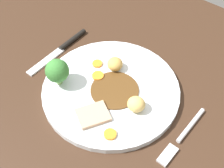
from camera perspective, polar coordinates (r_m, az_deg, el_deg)
dining_table at (r=70.66cm, az=-1.04°, el=-1.88°), size 120.00×84.00×3.60cm
dinner_plate at (r=68.39cm, az=-0.00°, el=-0.91°), size 29.14×29.14×1.40cm
gravy_pool at (r=66.92cm, az=0.23°, el=-1.32°), size 10.18×10.18×0.30cm
meat_slice_main at (r=63.20cm, az=-3.39°, el=-5.51°), size 7.29×7.68×0.80cm
roast_potato_left at (r=63.40cm, az=4.33°, el=-3.60°), size 4.50×4.39×3.02cm
roast_potato_right at (r=70.38cm, az=0.53°, el=3.58°), size 4.81×4.84×2.76cm
carrot_coin_front at (r=72.09cm, az=-2.63°, el=3.63°), size 2.25×2.25×0.48cm
carrot_coin_back at (r=69.59cm, az=-2.51°, el=1.46°), size 2.56×2.56×0.54cm
carrot_coin_side at (r=60.90cm, az=-0.33°, el=-8.93°), size 2.44×2.44×0.53cm
broccoli_floret at (r=66.88cm, az=-9.72°, el=2.30°), size 4.99×4.99×6.22cm
fork at (r=63.49cm, az=12.27°, el=-9.19°), size 2.17×15.29×0.90cm
knife at (r=78.37cm, az=-8.71°, el=6.47°), size 2.02×18.54×1.20cm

